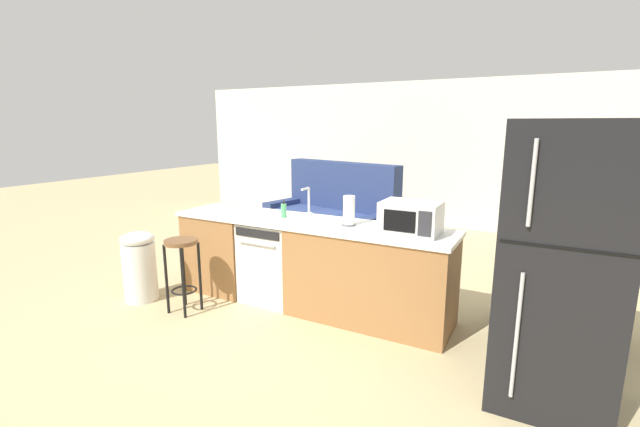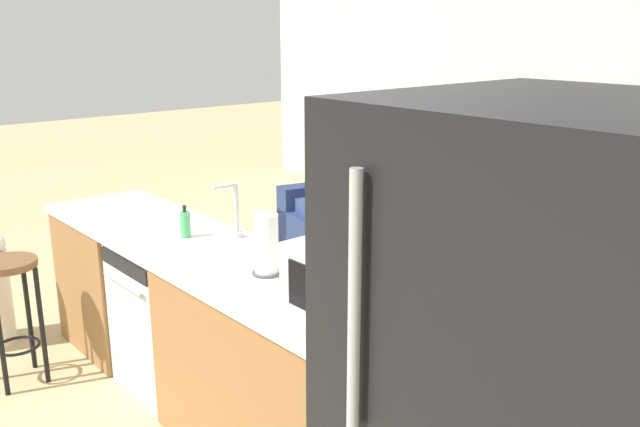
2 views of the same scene
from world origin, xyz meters
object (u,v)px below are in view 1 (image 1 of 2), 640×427
object	(u,v)px
microwave	(411,218)
couch	(333,220)
bar_stool	(182,260)
paper_towel_roll	(349,211)
refrigerator	(560,268)
dishwasher	(275,261)
soap_bottle	(284,210)
stove_range	(553,284)
kettle	(539,220)
trash_bin	(139,265)

from	to	relation	value
microwave	couch	bearing A→B (deg)	130.51
microwave	couch	size ratio (longest dim) A/B	0.23
bar_stool	microwave	bearing A→B (deg)	18.88
bar_stool	paper_towel_roll	bearing A→B (deg)	26.32
refrigerator	dishwasher	bearing A→B (deg)	168.07
paper_towel_roll	bar_stool	xyz separation A→B (m)	(-1.46, -0.72, -0.50)
soap_bottle	bar_stool	bearing A→B (deg)	-135.04
stove_range	kettle	distance (m)	0.57
refrigerator	stove_range	bearing A→B (deg)	89.99
stove_range	trash_bin	bearing A→B (deg)	-161.83
refrigerator	microwave	distance (m)	1.28
microwave	refrigerator	bearing A→B (deg)	-25.51
refrigerator	paper_towel_roll	size ratio (longest dim) A/B	6.63
refrigerator	microwave	xyz separation A→B (m)	(-1.15, 0.55, 0.11)
kettle	couch	world-z (taller)	couch
refrigerator	soap_bottle	size ratio (longest dim) A/B	10.62
couch	soap_bottle	bearing A→B (deg)	-76.53
soap_bottle	couch	bearing A→B (deg)	103.47
couch	trash_bin	bearing A→B (deg)	-106.22
dishwasher	couch	distance (m)	2.20
microwave	soap_bottle	world-z (taller)	microwave
paper_towel_roll	trash_bin	bearing A→B (deg)	-160.81
stove_range	soap_bottle	world-z (taller)	soap_bottle
dishwasher	soap_bottle	xyz separation A→B (m)	(0.11, 0.02, 0.55)
stove_range	microwave	distance (m)	1.40
soap_bottle	trash_bin	world-z (taller)	soap_bottle
refrigerator	couch	world-z (taller)	refrigerator
paper_towel_roll	dishwasher	bearing A→B (deg)	-178.97
stove_range	microwave	xyz separation A→B (m)	(-1.15, -0.55, 0.59)
couch	microwave	bearing A→B (deg)	-49.49
soap_bottle	stove_range	bearing A→B (deg)	12.08
soap_bottle	kettle	world-z (taller)	kettle
trash_bin	soap_bottle	bearing A→B (deg)	28.29
paper_towel_roll	trash_bin	distance (m)	2.30
kettle	refrigerator	bearing A→B (deg)	-82.32
kettle	bar_stool	bearing A→B (deg)	-155.53
dishwasher	couch	xyz separation A→B (m)	(-0.40, 2.17, -0.03)
bar_stool	trash_bin	size ratio (longest dim) A/B	1.00
refrigerator	soap_bottle	world-z (taller)	refrigerator
stove_range	paper_towel_roll	xyz separation A→B (m)	(-1.75, -0.53, 0.59)
refrigerator	kettle	size ratio (longest dim) A/B	9.11
couch	kettle	bearing A→B (deg)	-27.68
microwave	paper_towel_roll	size ratio (longest dim) A/B	1.77
stove_range	paper_towel_roll	bearing A→B (deg)	-163.06
dishwasher	soap_bottle	bearing A→B (deg)	8.16
dishwasher	stove_range	bearing A→B (deg)	11.91
soap_bottle	couch	world-z (taller)	couch
stove_range	bar_stool	size ratio (longest dim) A/B	1.22
kettle	trash_bin	size ratio (longest dim) A/B	0.28
paper_towel_roll	stove_range	bearing A→B (deg)	16.94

